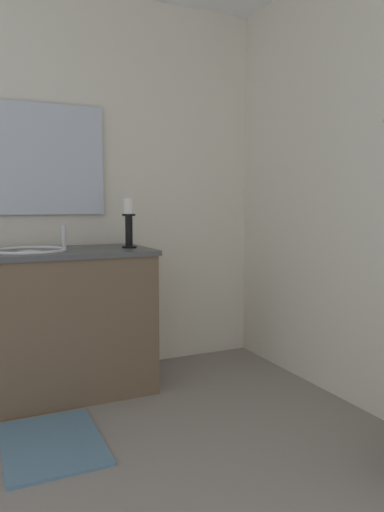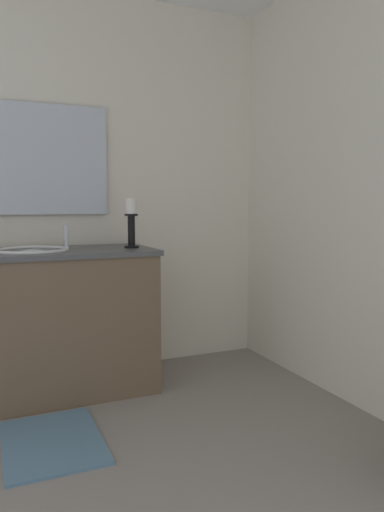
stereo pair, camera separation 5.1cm
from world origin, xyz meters
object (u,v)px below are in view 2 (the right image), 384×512
Objects in this scene: vanity_cabinet at (35,324)px; bath_mat at (52,442)px; sink_basin at (33,257)px; candle_holder_tall at (131,222)px; mirror at (25,159)px.

vanity_cabinet is 2.30× the size of bath_mat.
sink_basin is 1.02m from bath_mat.
vanity_cabinet is 0.75m from bath_mat.
vanity_cabinet is at bearing -90.00° from sink_basin.
vanity_cabinet is at bearing -180.00° from bath_mat.
sink_basin is at bearing -93.97° from candle_holder_tall.
bath_mat is at bearing -44.19° from candle_holder_tall.
candle_holder_tall is at bearing 86.04° from vanity_cabinet.
sink_basin is at bearing 179.91° from bath_mat.
candle_holder_tall reaches higher than vanity_cabinet.
vanity_cabinet is 3.43× the size of sink_basin.
candle_holder_tall is (0.04, 0.57, 0.20)m from sink_basin.
bath_mat is (0.62, -0.00, -0.80)m from sink_basin.
mirror is (-0.28, 0.00, 0.96)m from vanity_cabinet.
sink_basin is 1.36× the size of candle_holder_tall.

